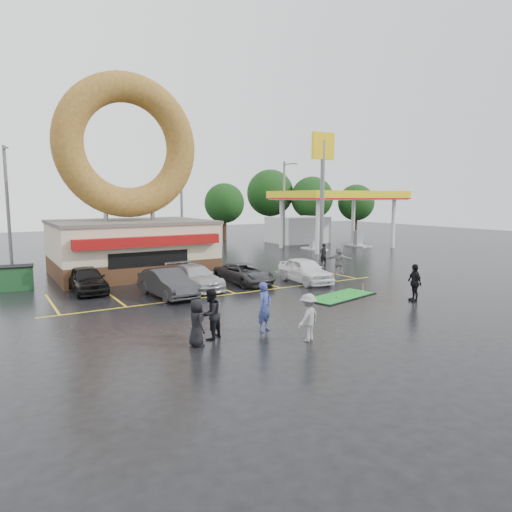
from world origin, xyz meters
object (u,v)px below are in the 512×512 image
dumpster (16,278)px  putting_green (340,296)px  streetlight_mid (182,203)px  streetlight_left (8,204)px  person_cameraman (414,283)px  gas_station (320,212)px  car_black (87,279)px  car_silver (195,277)px  car_grey (244,274)px  streetlight_right (284,202)px  car_dgrey (167,283)px  car_white (305,270)px  shell_sign (323,172)px  donut_shop (130,209)px  person_blue (265,307)px

dumpster → putting_green: size_ratio=0.39×
streetlight_mid → dumpster: streetlight_mid is taller
streetlight_left → person_cameraman: size_ratio=4.70×
gas_station → streetlight_mid: (-16.00, -0.02, 1.08)m
car_black → car_silver: (5.51, -2.22, -0.04)m
car_black → car_silver: car_black is taller
car_silver → car_grey: size_ratio=1.06×
car_silver → dumpster: car_silver is taller
streetlight_right → car_dgrey: bearing=-138.3°
streetlight_right → putting_green: streetlight_right is taller
streetlight_left → car_white: bearing=-46.0°
car_dgrey → person_cameraman: (10.40, -7.48, 0.22)m
car_black → car_grey: size_ratio=0.95×
car_silver → car_black: bearing=153.6°
streetlight_right → shell_sign: bearing=-106.8°
car_black → car_white: (12.19, -3.91, 0.03)m
donut_shop → car_dgrey: 9.19m
car_white → person_cameraman: (1.64, -6.98, 0.19)m
gas_station → car_white: size_ratio=3.05×
donut_shop → car_grey: size_ratio=3.00×
gas_station → shell_sign: 11.93m
car_silver → person_cameraman: person_cameraman is taller
gas_station → car_grey: gas_station is taller
shell_sign → car_dgrey: size_ratio=2.36×
donut_shop → car_grey: bearing=-56.4°
donut_shop → streetlight_left: (-7.00, 6.95, 0.32)m
putting_green → car_dgrey: bearing=148.4°
streetlight_left → dumpster: bearing=-91.6°
streetlight_left → putting_green: size_ratio=1.97×
shell_sign → car_white: 12.88m
streetlight_mid → person_cameraman: (2.92, -23.81, -3.82)m
car_black → putting_green: (11.25, -8.22, -0.69)m
streetlight_mid → car_silver: 16.59m
car_silver → car_dgrey: bearing=-154.6°
streetlight_right → car_silver: 24.08m
shell_sign → dumpster: (-23.26, -1.07, -6.73)m
car_dgrey → shell_sign: bearing=18.8°
car_silver → putting_green: size_ratio=1.04×
car_black → donut_shop: bearing=52.1°
car_white → person_blue: 10.72m
streetlight_left → car_white: 22.36m
car_dgrey → dumpster: size_ratio=2.50×
shell_sign → car_black: 21.36m
car_grey → person_blue: (-4.23, -9.07, 0.35)m
gas_station → car_dgrey: bearing=-145.1°
donut_shop → shell_sign: donut_shop is taller
shell_sign → dumpster: 24.24m
car_dgrey → car_grey: (5.33, 1.09, -0.12)m
gas_station → car_white: bearing=-131.1°
gas_station → streetlight_left: 30.04m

